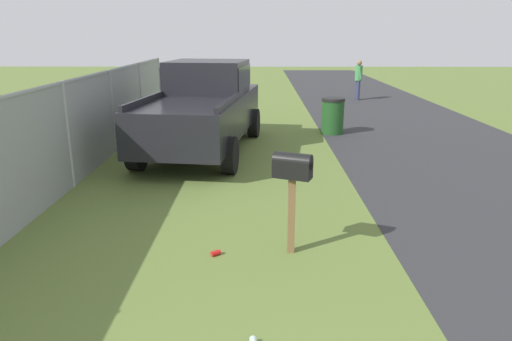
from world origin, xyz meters
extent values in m
cube|color=brown|center=(4.93, -0.33, 0.50)|extent=(0.09, 0.09, 1.00)
cube|color=black|center=(4.93, -0.33, 1.11)|extent=(0.36, 0.51, 0.22)
cylinder|color=black|center=(4.93, -0.33, 1.22)|extent=(0.36, 0.51, 0.20)
cube|color=red|center=(5.04, -0.33, 1.18)|extent=(0.02, 0.04, 0.18)
cube|color=black|center=(10.32, 1.43, 0.88)|extent=(5.58, 2.58, 0.90)
cube|color=black|center=(10.96, 1.35, 1.71)|extent=(2.03, 2.00, 0.76)
cube|color=black|center=(10.96, 1.35, 1.71)|extent=(1.98, 2.03, 0.53)
cube|color=black|center=(9.26, 2.46, 1.39)|extent=(2.79, 0.42, 0.12)
cube|color=black|center=(9.04, 0.69, 1.39)|extent=(2.79, 0.42, 0.12)
cylinder|color=black|center=(12.20, 2.18, 0.38)|extent=(0.79, 0.35, 0.76)
cylinder|color=black|center=(11.97, 0.25, 0.38)|extent=(0.79, 0.35, 0.76)
cylinder|color=black|center=(8.68, 2.61, 0.38)|extent=(0.79, 0.35, 0.76)
cylinder|color=black|center=(8.44, 0.68, 0.38)|extent=(0.79, 0.35, 0.76)
cylinder|color=#1E4C1E|center=(12.41, -1.95, 0.46)|extent=(0.62, 0.62, 0.92)
cylinder|color=black|center=(12.41, -1.95, 0.96)|extent=(0.65, 0.65, 0.08)
cylinder|color=#2D3351|center=(19.45, -4.04, 0.41)|extent=(0.14, 0.14, 0.82)
cylinder|color=#2D3351|center=(19.31, -4.05, 0.41)|extent=(0.14, 0.14, 0.82)
cylinder|color=#3F8C4C|center=(19.38, -4.04, 1.12)|extent=(0.30, 0.30, 0.61)
sphere|color=#8C6647|center=(19.38, -4.04, 1.54)|extent=(0.22, 0.22, 0.22)
cylinder|color=#3F8C4C|center=(19.57, -4.03, 1.16)|extent=(0.09, 0.17, 0.56)
cylinder|color=#3F8C4C|center=(19.18, -4.06, 1.16)|extent=(0.09, 0.17, 0.56)
cylinder|color=#9EA3A8|center=(7.58, 3.52, 0.97)|extent=(0.07, 0.07, 1.93)
cylinder|color=#9EA3A8|center=(10.21, 3.52, 0.97)|extent=(0.07, 0.07, 1.93)
cylinder|color=#9EA3A8|center=(12.85, 3.52, 0.97)|extent=(0.07, 0.07, 1.93)
cylinder|color=#9EA3A8|center=(15.49, 3.52, 0.97)|extent=(0.07, 0.07, 1.93)
cube|color=#9EA3A8|center=(7.58, 3.52, 1.90)|extent=(15.83, 0.04, 0.04)
cube|color=gray|center=(7.58, 3.52, 0.97)|extent=(15.83, 0.01, 1.93)
cylinder|color=white|center=(8.80, -0.81, 0.04)|extent=(0.13, 0.13, 0.08)
cylinder|color=red|center=(4.81, 0.64, 0.03)|extent=(0.12, 0.14, 0.07)
camera|label=1|loc=(-0.62, 0.07, 2.72)|focal=32.88mm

